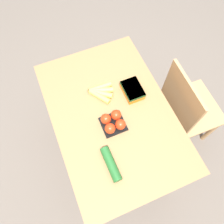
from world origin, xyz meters
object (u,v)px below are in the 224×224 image
object	(u,v)px
banana_bunch	(100,92)
cucumber_near	(111,164)
carrot_bag	(133,90)
chair	(186,109)
tomato_pack	(113,122)

from	to	relation	value
banana_bunch	cucumber_near	distance (m)	0.48
banana_bunch	carrot_bag	size ratio (longest dim) A/B	1.08
chair	cucumber_near	size ratio (longest dim) A/B	4.51
banana_bunch	cucumber_near	bearing A→B (deg)	-14.16
banana_bunch	carrot_bag	xyz separation A→B (m)	(0.08, 0.20, 0.02)
carrot_bag	cucumber_near	xyz separation A→B (m)	(0.39, -0.31, -0.01)
tomato_pack	carrot_bag	size ratio (longest dim) A/B	0.92
tomato_pack	carrot_bag	bearing A→B (deg)	128.19
chair	tomato_pack	xyz separation A→B (m)	(0.00, -0.62, 0.31)
chair	tomato_pack	world-z (taller)	chair
carrot_bag	chair	bearing A→B (deg)	68.82
chair	carrot_bag	size ratio (longest dim) A/B	5.76
chair	carrot_bag	bearing A→B (deg)	70.46
chair	banana_bunch	world-z (taller)	chair
chair	carrot_bag	world-z (taller)	chair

